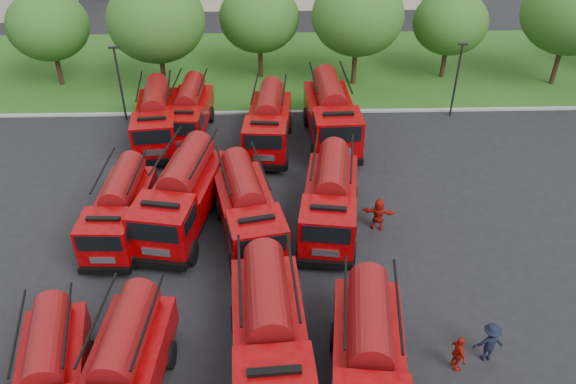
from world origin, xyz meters
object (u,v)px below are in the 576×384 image
firefighter_2 (455,368)px  firefighter_4 (169,257)px  fire_truck_8 (157,118)px  fire_truck_11 (331,113)px  fire_truck_2 (270,335)px  firefighter_3 (485,358)px  fire_truck_4 (120,209)px  fire_truck_0 (50,379)px  fire_truck_7 (330,199)px  fire_truck_3 (368,360)px  fire_truck_9 (189,112)px  firefighter_5 (377,228)px  fire_truck_1 (122,375)px  fire_truck_5 (181,195)px  fire_truck_10 (268,122)px  fire_truck_6 (248,209)px

firefighter_2 → firefighter_4: size_ratio=1.02×
fire_truck_8 → fire_truck_11: size_ratio=0.92×
fire_truck_2 → firefighter_3: (8.26, 0.16, -1.76)m
fire_truck_4 → firefighter_2: size_ratio=4.13×
fire_truck_0 → firefighter_2: bearing=-7.6°
fire_truck_0 → fire_truck_7: bearing=31.5°
fire_truck_3 → fire_truck_9: size_ratio=1.09×
fire_truck_8 → firefighter_5: 15.45m
fire_truck_2 → firefighter_5: (5.38, 8.26, -1.76)m
fire_truck_2 → firefighter_2: bearing=-6.1°
fire_truck_1 → fire_truck_5: fire_truck_5 is taller
fire_truck_4 → fire_truck_8: (0.25, 9.25, 0.11)m
fire_truck_5 → fire_truck_8: bearing=117.7°
fire_truck_0 → firefighter_3: size_ratio=3.77×
fire_truck_1 → fire_truck_9: bearing=94.6°
fire_truck_10 → firefighter_4: 11.50m
fire_truck_9 → fire_truck_10: 5.31m
fire_truck_3 → fire_truck_7: (-0.45, 9.67, 0.01)m
fire_truck_5 → firefighter_2: fire_truck_5 is taller
fire_truck_1 → fire_truck_0: bearing=-176.4°
fire_truck_9 → fire_truck_0: bearing=-94.2°
fire_truck_1 → firefighter_3: size_ratio=4.01×
fire_truck_1 → firefighter_2: size_ratio=4.36×
fire_truck_10 → firefighter_4: (-4.71, -10.36, -1.64)m
fire_truck_3 → firefighter_4: bearing=144.6°
firefighter_4 → firefighter_5: (10.13, 1.91, 0.00)m
fire_truck_7 → fire_truck_11: size_ratio=0.94×
fire_truck_3 → firefighter_4: (-8.18, 7.46, -1.66)m
fire_truck_0 → fire_truck_10: fire_truck_10 is taller
fire_truck_4 → fire_truck_8: 9.26m
fire_truck_1 → fire_truck_10: size_ratio=0.97×
firefighter_4 → firefighter_2: bearing=-173.9°
firefighter_3 → firefighter_5: firefighter_3 is taller
fire_truck_1 → fire_truck_3: bearing=6.9°
fire_truck_7 → fire_truck_3: bearing=-79.1°
fire_truck_9 → fire_truck_10: fire_truck_10 is taller
fire_truck_6 → fire_truck_11: 10.74m
fire_truck_10 → firefighter_5: (5.42, -8.45, -1.64)m
fire_truck_5 → fire_truck_11: bearing=56.8°
fire_truck_7 → fire_truck_5: bearing=-174.6°
fire_truck_1 → fire_truck_4: fire_truck_1 is taller
fire_truck_4 → fire_truck_10: 11.11m
fire_truck_2 → fire_truck_5: bearing=112.0°
fire_truck_0 → fire_truck_10: size_ratio=0.91×
fire_truck_11 → firefighter_5: 9.45m
fire_truck_1 → fire_truck_8: bearing=100.2°
firefighter_3 → firefighter_4: size_ratio=1.11×
fire_truck_9 → fire_truck_10: bearing=-15.7°
fire_truck_3 → fire_truck_5: size_ratio=0.93×
fire_truck_5 → fire_truck_8: fire_truck_5 is taller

